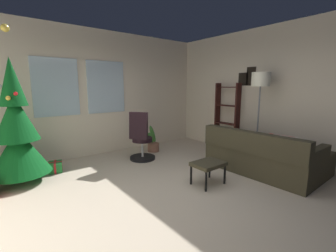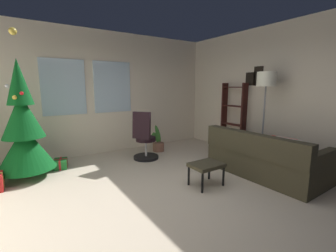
% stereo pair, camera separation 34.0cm
% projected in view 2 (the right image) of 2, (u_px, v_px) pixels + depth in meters
% --- Properties ---
extents(ground_plane, '(5.46, 5.56, 0.10)m').
position_uv_depth(ground_plane, '(173.00, 198.00, 3.43)').
color(ground_plane, beige).
extents(wall_back_with_windows, '(5.46, 0.12, 2.89)m').
position_uv_depth(wall_back_with_windows, '(106.00, 93.00, 5.49)').
color(wall_back_with_windows, beige).
rests_on(wall_back_with_windows, ground_plane).
extents(wall_right_with_frames, '(0.12, 5.56, 2.89)m').
position_uv_depth(wall_right_with_frames, '(284.00, 94.00, 4.69)').
color(wall_right_with_frames, beige).
rests_on(wall_right_with_frames, ground_plane).
extents(couch, '(1.73, 1.96, 0.82)m').
position_uv_depth(couch, '(275.00, 160.00, 4.14)').
color(couch, '#383323').
rests_on(couch, ground_plane).
extents(footstool, '(0.52, 0.39, 0.38)m').
position_uv_depth(footstool, '(206.00, 166.00, 3.70)').
color(footstool, '#383323').
rests_on(footstool, ground_plane).
extents(holiday_tree, '(0.93, 0.93, 2.55)m').
position_uv_depth(holiday_tree, '(24.00, 131.00, 3.95)').
color(holiday_tree, '#4C331E').
rests_on(holiday_tree, ground_plane).
extents(gift_box_green, '(0.30, 0.33, 0.19)m').
position_uv_depth(gift_box_green, '(61.00, 164.00, 4.52)').
color(gift_box_green, '#1E722D').
rests_on(gift_box_green, ground_plane).
extents(office_chair, '(0.60, 0.59, 1.08)m').
position_uv_depth(office_chair, '(145.00, 141.00, 5.02)').
color(office_chair, black).
rests_on(office_chair, ground_plane).
extents(bookshelf, '(0.18, 0.64, 1.69)m').
position_uv_depth(bookshelf, '(233.00, 123.00, 5.53)').
color(bookshelf, '#371612').
rests_on(bookshelf, ground_plane).
extents(floor_lamp, '(0.36, 0.36, 1.89)m').
position_uv_depth(floor_lamp, '(266.00, 86.00, 4.44)').
color(floor_lamp, slate).
rests_on(floor_lamp, ground_plane).
extents(potted_plant, '(0.38, 0.36, 0.66)m').
position_uv_depth(potted_plant, '(157.00, 143.00, 5.73)').
color(potted_plant, brown).
rests_on(potted_plant, ground_plane).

